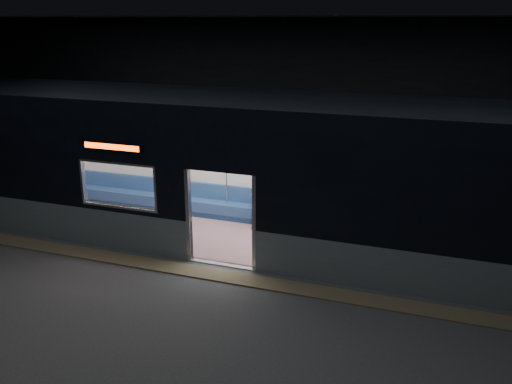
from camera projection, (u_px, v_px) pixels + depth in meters
The scene contains 7 objects.
station_floor at pixel (201, 287), 10.52m from camera, with size 24.00×14.00×0.01m, color #47494C.
station_envelope at pixel (194, 98), 9.39m from camera, with size 24.00×14.00×5.00m.
tactile_strip at pixel (212, 274), 11.01m from camera, with size 22.80×0.50×0.03m, color #8C7F59.
metro_car at pixel (246, 164), 12.23m from camera, with size 18.00×3.04×3.35m.
passenger at pixel (265, 195), 13.42m from camera, with size 0.41×0.70×1.39m.
handbag at pixel (260, 202), 13.26m from camera, with size 0.29×0.25×0.14m, color black.
transit_map at pixel (317, 170), 13.09m from camera, with size 1.03×0.03×0.67m, color white.
Camera 1 is at (4.18, -8.53, 4.99)m, focal length 38.00 mm.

